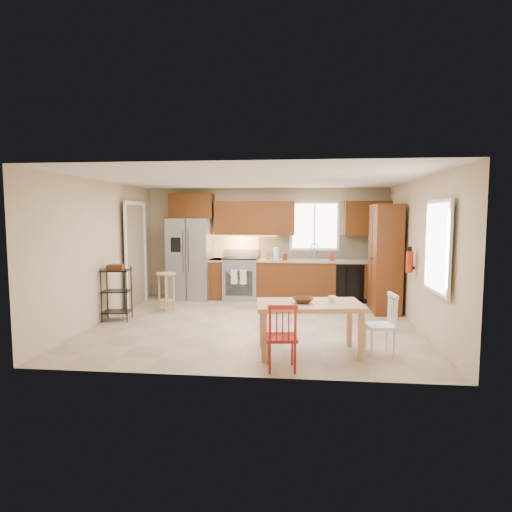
{
  "coord_description": "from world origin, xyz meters",
  "views": [
    {
      "loc": [
        0.76,
        -7.31,
        1.89
      ],
      "look_at": [
        -0.02,
        0.4,
        1.15
      ],
      "focal_mm": 30.0,
      "sensor_mm": 36.0,
      "label": 1
    }
  ],
  "objects_px": {
    "chair_red": "(281,336)",
    "bar_stool": "(166,292)",
    "table_bowl": "(303,303)",
    "pantry": "(385,258)",
    "dining_table": "(309,329)",
    "range_stove": "(241,279)",
    "utility_cart": "(117,294)",
    "chair_white": "(380,325)",
    "table_jar": "(332,300)",
    "refrigerator": "(190,259)",
    "soap_bottle": "(332,256)",
    "fire_extinguisher": "(409,262)"
  },
  "relations": [
    {
      "from": "bar_stool",
      "to": "fire_extinguisher",
      "type": "bearing_deg",
      "value": -10.66
    },
    {
      "from": "utility_cart",
      "to": "bar_stool",
      "type": "bearing_deg",
      "value": 44.73
    },
    {
      "from": "utility_cart",
      "to": "range_stove",
      "type": "bearing_deg",
      "value": 41.33
    },
    {
      "from": "chair_red",
      "to": "table_bowl",
      "type": "xyz_separation_m",
      "value": [
        0.26,
        0.65,
        0.28
      ]
    },
    {
      "from": "soap_bottle",
      "to": "bar_stool",
      "type": "bearing_deg",
      "value": -158.83
    },
    {
      "from": "chair_red",
      "to": "pantry",
      "type": "bearing_deg",
      "value": 54.11
    },
    {
      "from": "dining_table",
      "to": "chair_white",
      "type": "distance_m",
      "value": 0.95
    },
    {
      "from": "chair_red",
      "to": "bar_stool",
      "type": "distance_m",
      "value": 3.85
    },
    {
      "from": "chair_white",
      "to": "dining_table",
      "type": "bearing_deg",
      "value": 86.0
    },
    {
      "from": "range_stove",
      "to": "chair_white",
      "type": "relative_size",
      "value": 1.11
    },
    {
      "from": "table_bowl",
      "to": "bar_stool",
      "type": "xyz_separation_m",
      "value": [
        -2.66,
        2.37,
        -0.32
      ]
    },
    {
      "from": "dining_table",
      "to": "bar_stool",
      "type": "distance_m",
      "value": 3.63
    },
    {
      "from": "bar_stool",
      "to": "table_jar",
      "type": "bearing_deg",
      "value": -38.93
    },
    {
      "from": "table_bowl",
      "to": "bar_stool",
      "type": "relative_size",
      "value": 0.38
    },
    {
      "from": "pantry",
      "to": "utility_cart",
      "type": "relative_size",
      "value": 2.18
    },
    {
      "from": "pantry",
      "to": "fire_extinguisher",
      "type": "xyz_separation_m",
      "value": [
        0.2,
        -1.05,
        0.05
      ]
    },
    {
      "from": "table_bowl",
      "to": "table_jar",
      "type": "distance_m",
      "value": 0.41
    },
    {
      "from": "refrigerator",
      "to": "utility_cart",
      "type": "bearing_deg",
      "value": -110.44
    },
    {
      "from": "range_stove",
      "to": "chair_red",
      "type": "xyz_separation_m",
      "value": [
        1.1,
        -4.39,
        -0.04
      ]
    },
    {
      "from": "chair_red",
      "to": "bar_stool",
      "type": "xyz_separation_m",
      "value": [
        -2.4,
        3.02,
        -0.04
      ]
    },
    {
      "from": "chair_red",
      "to": "utility_cart",
      "type": "height_order",
      "value": "utility_cart"
    },
    {
      "from": "utility_cart",
      "to": "dining_table",
      "type": "bearing_deg",
      "value": -31.47
    },
    {
      "from": "fire_extinguisher",
      "to": "table_bowl",
      "type": "distance_m",
      "value": 2.52
    },
    {
      "from": "range_stove",
      "to": "pantry",
      "type": "relative_size",
      "value": 0.44
    },
    {
      "from": "pantry",
      "to": "table_bowl",
      "type": "distance_m",
      "value": 3.21
    },
    {
      "from": "table_jar",
      "to": "range_stove",
      "type": "bearing_deg",
      "value": 115.75
    },
    {
      "from": "fire_extinguisher",
      "to": "range_stove",
      "type": "bearing_deg",
      "value": 147.38
    },
    {
      "from": "chair_white",
      "to": "table_bowl",
      "type": "height_order",
      "value": "chair_white"
    },
    {
      "from": "refrigerator",
      "to": "fire_extinguisher",
      "type": "height_order",
      "value": "refrigerator"
    },
    {
      "from": "utility_cart",
      "to": "soap_bottle",
      "type": "bearing_deg",
      "value": 20.85
    },
    {
      "from": "range_stove",
      "to": "table_jar",
      "type": "relative_size",
      "value": 8.38
    },
    {
      "from": "bar_stool",
      "to": "utility_cart",
      "type": "height_order",
      "value": "utility_cart"
    },
    {
      "from": "chair_white",
      "to": "bar_stool",
      "type": "xyz_separation_m",
      "value": [
        -3.7,
        2.32,
        -0.04
      ]
    },
    {
      "from": "pantry",
      "to": "dining_table",
      "type": "bearing_deg",
      "value": -119.02
    },
    {
      "from": "soap_bottle",
      "to": "utility_cart",
      "type": "height_order",
      "value": "soap_bottle"
    },
    {
      "from": "pantry",
      "to": "refrigerator",
      "type": "bearing_deg",
      "value": 167.38
    },
    {
      "from": "soap_bottle",
      "to": "utility_cart",
      "type": "relative_size",
      "value": 0.2
    },
    {
      "from": "table_jar",
      "to": "utility_cart",
      "type": "height_order",
      "value": "utility_cart"
    },
    {
      "from": "fire_extinguisher",
      "to": "refrigerator",
      "type": "bearing_deg",
      "value": 155.48
    },
    {
      "from": "range_stove",
      "to": "pantry",
      "type": "xyz_separation_m",
      "value": [
        2.98,
        -0.99,
        0.59
      ]
    },
    {
      "from": "chair_red",
      "to": "chair_white",
      "type": "relative_size",
      "value": 1.0
    },
    {
      "from": "range_stove",
      "to": "utility_cart",
      "type": "relative_size",
      "value": 0.96
    },
    {
      "from": "chair_white",
      "to": "utility_cart",
      "type": "bearing_deg",
      "value": 64.17
    },
    {
      "from": "table_bowl",
      "to": "refrigerator",
      "type": "bearing_deg",
      "value": 124.33
    },
    {
      "from": "refrigerator",
      "to": "table_bowl",
      "type": "xyz_separation_m",
      "value": [
        2.51,
        -3.68,
        -0.21
      ]
    },
    {
      "from": "soap_bottle",
      "to": "table_jar",
      "type": "bearing_deg",
      "value": -94.3
    },
    {
      "from": "soap_bottle",
      "to": "dining_table",
      "type": "relative_size",
      "value": 0.13
    },
    {
      "from": "refrigerator",
      "to": "chair_white",
      "type": "height_order",
      "value": "refrigerator"
    },
    {
      "from": "refrigerator",
      "to": "table_bowl",
      "type": "relative_size",
      "value": 6.34
    },
    {
      "from": "fire_extinguisher",
      "to": "table_jar",
      "type": "height_order",
      "value": "fire_extinguisher"
    }
  ]
}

